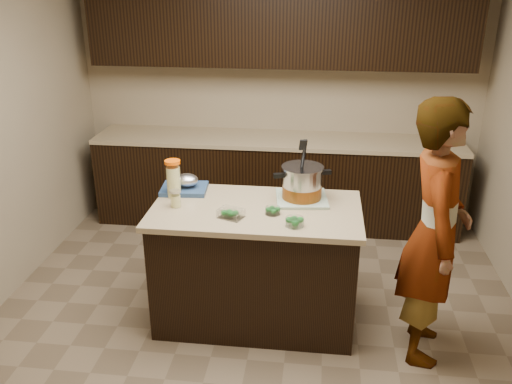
# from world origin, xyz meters

# --- Properties ---
(ground_plane) EXTENTS (4.00, 4.00, 0.00)m
(ground_plane) POSITION_xyz_m (0.00, 0.00, 0.00)
(ground_plane) COLOR brown
(ground_plane) RESTS_ON ground
(room_shell) EXTENTS (4.04, 4.04, 2.72)m
(room_shell) POSITION_xyz_m (0.00, 0.00, 1.71)
(room_shell) COLOR tan
(room_shell) RESTS_ON ground
(back_cabinets) EXTENTS (3.60, 0.63, 2.33)m
(back_cabinets) POSITION_xyz_m (0.00, 1.74, 0.94)
(back_cabinets) COLOR black
(back_cabinets) RESTS_ON ground
(island) EXTENTS (1.46, 0.81, 0.90)m
(island) POSITION_xyz_m (0.00, 0.00, 0.45)
(island) COLOR black
(island) RESTS_ON ground
(dish_towel) EXTENTS (0.40, 0.40, 0.02)m
(dish_towel) POSITION_xyz_m (0.31, 0.18, 0.91)
(dish_towel) COLOR #588261
(dish_towel) RESTS_ON island
(stock_pot) EXTENTS (0.41, 0.38, 0.42)m
(stock_pot) POSITION_xyz_m (0.31, 0.18, 1.02)
(stock_pot) COLOR #B7B7BC
(stock_pot) RESTS_ON dish_towel
(lemonade_pitcher) EXTENTS (0.14, 0.14, 0.27)m
(lemonade_pitcher) POSITION_xyz_m (-0.62, 0.13, 1.03)
(lemonade_pitcher) COLOR #E0DB89
(lemonade_pitcher) RESTS_ON island
(mason_jar) EXTENTS (0.10, 0.10, 0.13)m
(mason_jar) POSITION_xyz_m (-0.56, -0.04, 0.96)
(mason_jar) COLOR #E0DB89
(mason_jar) RESTS_ON island
(broccoli_tub_left) EXTENTS (0.11, 0.11, 0.05)m
(broccoli_tub_left) POSITION_xyz_m (0.12, -0.08, 0.92)
(broccoli_tub_left) COLOR silver
(broccoli_tub_left) RESTS_ON island
(broccoli_tub_right) EXTENTS (0.14, 0.14, 0.06)m
(broccoli_tub_right) POSITION_xyz_m (0.28, -0.25, 0.93)
(broccoli_tub_right) COLOR silver
(broccoli_tub_right) RESTS_ON island
(broccoli_tub_rect) EXTENTS (0.19, 0.17, 0.06)m
(broccoli_tub_rect) POSITION_xyz_m (-0.15, -0.17, 0.93)
(broccoli_tub_rect) COLOR silver
(broccoli_tub_rect) RESTS_ON island
(blue_tray) EXTENTS (0.35, 0.29, 0.13)m
(blue_tray) POSITION_xyz_m (-0.56, 0.24, 0.94)
(blue_tray) COLOR navy
(blue_tray) RESTS_ON island
(person) EXTENTS (0.49, 0.68, 1.76)m
(person) POSITION_xyz_m (1.17, -0.22, 0.88)
(person) COLOR gray
(person) RESTS_ON ground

